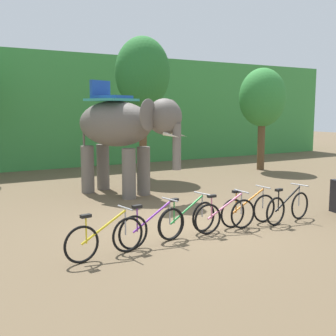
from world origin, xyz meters
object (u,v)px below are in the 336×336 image
Objects in this scene: tree_far_left at (143,74)px; elephant at (122,128)px; bike_yellow at (105,238)px; bike_orange at (249,210)px; bike_black at (288,207)px; bike_pink at (226,215)px; tree_right at (262,98)px; bike_green at (187,219)px; bike_purple at (153,227)px.

elephant is at bearing -127.13° from tree_far_left.
tree_far_left is 3.40× the size of bike_yellow.
tree_far_left reaches higher than bike_orange.
bike_yellow is 4.93m from bike_black.
elephant is 5.51m from bike_pink.
tree_far_left is 1.22× the size of tree_right.
elephant is (-8.14, -2.23, -1.13)m from tree_right.
tree_right is at bearing 51.31° from bike_black.
bike_orange is at bearing -0.03° from bike_green.
bike_purple is 2.76m from bike_orange.
tree_right is 11.25m from bike_pink.
bike_green is 0.96m from bike_pink.
bike_pink is (3.07, 0.24, 0.00)m from bike_yellow.
elephant reaches higher than bike_yellow.
bike_yellow is (-2.86, -5.44, -1.82)m from elephant.
tree_far_left is at bearing 75.62° from bike_pink.
bike_yellow and bike_black have the same top height.
tree_right reaches higher than bike_green.
tree_right is 2.76× the size of bike_orange.
bike_yellow is 2.17m from bike_green.
elephant is 5.40m from bike_green.
bike_pink is 1.00× the size of bike_orange.
bike_yellow is at bearing -178.91° from bike_black.
bike_yellow is at bearing -175.49° from bike_pink.
bike_yellow is at bearing -145.10° from tree_right.
elephant is 5.46m from bike_orange.
tree_far_left is 9.28m from bike_black.
bike_yellow is 3.93m from bike_orange.
elephant is 6.41m from bike_yellow.
tree_right is 12.69m from bike_purple.
tree_right is at bearing 37.11° from bike_purple.
bike_yellow and bike_purple have the same top height.
bike_purple is at bearing -176.31° from bike_orange.
tree_right reaches higher than bike_black.
bike_green is at bearing 10.73° from bike_yellow.
bike_black is at bearing -16.85° from bike_orange.
bike_pink is (0.22, -5.20, -1.82)m from elephant.
bike_purple and bike_green have the same top height.
elephant is 6.01m from bike_black.
tree_right is 1.14× the size of elephant.
bike_yellow is at bearing -168.99° from bike_purple.
tree_right is 2.78× the size of bike_purple.
bike_green is at bearing 10.40° from bike_purple.
bike_green is at bearing -110.70° from tree_far_left.
bike_purple is 1.00× the size of bike_green.
bike_pink is at bearing 0.54° from bike_purple.
bike_yellow is at bearing -169.27° from bike_green.
bike_purple and bike_pink have the same top height.
elephant reaches higher than bike_purple.
bike_black is at bearing -6.30° from bike_green.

